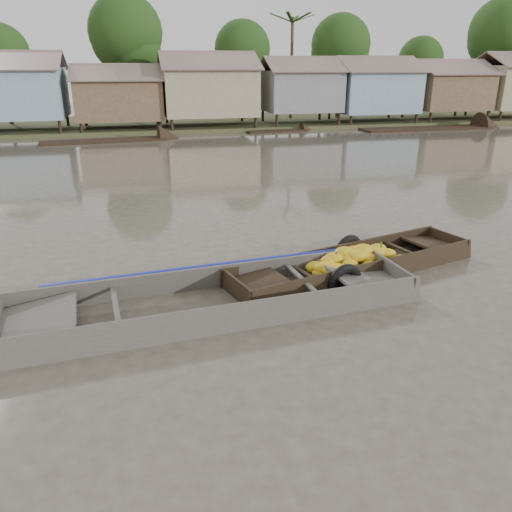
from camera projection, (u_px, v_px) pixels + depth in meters
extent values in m
plane|color=#464035|center=(307.00, 310.00, 9.82)|extent=(120.00, 120.00, 0.00)
cube|color=#384723|center=(172.00, 124.00, 39.75)|extent=(120.00, 12.00, 0.50)
cube|color=#7C99AB|center=(16.00, 93.00, 33.31)|extent=(6.20, 5.20, 3.20)
cube|color=brown|center=(5.00, 60.00, 31.30)|extent=(6.60, 3.02, 1.28)
cube|color=brown|center=(15.00, 60.00, 33.85)|extent=(6.60, 3.02, 1.28)
cube|color=brown|center=(120.00, 99.00, 34.95)|extent=(5.80, 4.60, 2.70)
cube|color=brown|center=(117.00, 72.00, 33.18)|extent=(6.20, 2.67, 1.14)
cube|color=brown|center=(117.00, 72.00, 35.43)|extent=(6.20, 2.67, 1.14)
cube|color=gray|center=(209.00, 91.00, 36.16)|extent=(6.50, 5.30, 3.30)
cube|color=brown|center=(211.00, 60.00, 34.11)|extent=(6.90, 3.08, 1.31)
cube|color=brown|center=(205.00, 60.00, 36.70)|extent=(6.90, 3.08, 1.31)
cube|color=slate|center=(300.00, 91.00, 37.71)|extent=(5.40, 4.70, 2.90)
cube|color=brown|center=(307.00, 64.00, 35.87)|extent=(5.80, 2.73, 1.17)
cube|color=brown|center=(296.00, 64.00, 38.17)|extent=(5.80, 2.73, 1.17)
cube|color=#7C99AB|center=(373.00, 91.00, 39.05)|extent=(6.00, 5.00, 3.10)
cube|color=brown|center=(384.00, 64.00, 37.11)|extent=(6.40, 2.90, 1.24)
cube|color=brown|center=(368.00, 64.00, 39.56)|extent=(6.40, 2.90, 1.24)
cube|color=brown|center=(447.00, 91.00, 40.49)|extent=(5.70, 4.90, 2.80)
cube|color=brown|center=(460.00, 67.00, 38.62)|extent=(6.10, 2.85, 1.21)
cube|color=brown|center=(440.00, 67.00, 41.02)|extent=(6.10, 2.85, 1.21)
cube|color=brown|center=(509.00, 60.00, 42.29)|extent=(6.70, 2.96, 1.26)
cylinder|color=#473323|center=(7.00, 94.00, 37.16)|extent=(0.28, 0.28, 4.90)
sphere|color=black|center=(0.00, 53.00, 36.15)|extent=(4.20, 4.20, 4.20)
cylinder|color=#473323|center=(130.00, 83.00, 37.96)|extent=(0.28, 0.28, 6.30)
sphere|color=black|center=(125.00, 31.00, 36.66)|extent=(5.40, 5.40, 5.40)
cylinder|color=#473323|center=(243.00, 88.00, 41.02)|extent=(0.28, 0.28, 5.25)
sphere|color=black|center=(242.00, 49.00, 39.94)|extent=(4.50, 4.50, 4.50)
cylinder|color=#473323|center=(338.00, 86.00, 41.79)|extent=(0.28, 0.28, 5.60)
sphere|color=black|center=(341.00, 44.00, 40.64)|extent=(4.80, 4.80, 4.80)
cylinder|color=#473323|center=(417.00, 91.00, 44.63)|extent=(0.28, 0.28, 4.55)
sphere|color=black|center=(421.00, 59.00, 43.69)|extent=(3.90, 3.90, 3.90)
cylinder|color=#473323|center=(494.00, 78.00, 44.87)|extent=(0.28, 0.28, 6.65)
sphere|color=black|center=(502.00, 32.00, 43.50)|extent=(5.70, 5.70, 5.70)
cylinder|color=#473323|center=(291.00, 71.00, 40.94)|extent=(0.24, 0.24, 8.00)
cube|color=black|center=(354.00, 274.00, 11.69)|extent=(6.22, 2.78, 0.08)
cube|color=black|center=(337.00, 256.00, 12.14)|extent=(6.08, 1.84, 0.58)
cube|color=black|center=(374.00, 274.00, 11.06)|extent=(6.08, 1.84, 0.58)
cube|color=black|center=(447.00, 243.00, 12.99)|extent=(0.42, 1.33, 0.55)
cube|color=black|center=(432.00, 244.00, 12.72)|extent=(1.34, 1.42, 0.21)
cube|color=black|center=(237.00, 292.00, 10.21)|extent=(0.42, 1.33, 0.55)
cube|color=black|center=(260.00, 284.00, 10.43)|extent=(1.34, 1.42, 0.21)
cube|color=black|center=(302.00, 272.00, 10.89)|extent=(0.45, 1.29, 0.05)
cube|color=black|center=(402.00, 249.00, 12.22)|extent=(0.45, 1.29, 0.05)
ellipsoid|color=gold|center=(377.00, 253.00, 11.59)|extent=(0.45, 0.37, 0.24)
ellipsoid|color=gold|center=(367.00, 258.00, 11.46)|extent=(0.50, 0.41, 0.27)
ellipsoid|color=gold|center=(344.00, 253.00, 11.40)|extent=(0.55, 0.44, 0.29)
ellipsoid|color=gold|center=(334.00, 259.00, 11.31)|extent=(0.58, 0.47, 0.31)
ellipsoid|color=gold|center=(354.00, 253.00, 12.05)|extent=(0.48, 0.39, 0.26)
ellipsoid|color=gold|center=(349.00, 254.00, 11.61)|extent=(0.55, 0.45, 0.29)
ellipsoid|color=gold|center=(343.00, 255.00, 11.63)|extent=(0.51, 0.42, 0.27)
ellipsoid|color=gold|center=(338.00, 274.00, 10.99)|extent=(0.56, 0.46, 0.30)
ellipsoid|color=gold|center=(377.00, 250.00, 12.15)|extent=(0.56, 0.46, 0.30)
ellipsoid|color=gold|center=(332.00, 270.00, 11.02)|extent=(0.58, 0.47, 0.31)
ellipsoid|color=gold|center=(342.00, 256.00, 11.69)|extent=(0.47, 0.38, 0.25)
ellipsoid|color=gold|center=(315.00, 267.00, 11.22)|extent=(0.53, 0.43, 0.28)
ellipsoid|color=gold|center=(323.00, 268.00, 11.10)|extent=(0.58, 0.47, 0.31)
ellipsoid|color=gold|center=(336.00, 255.00, 11.65)|extent=(0.46, 0.37, 0.24)
ellipsoid|color=gold|center=(369.00, 266.00, 11.32)|extent=(0.47, 0.38, 0.25)
ellipsoid|color=gold|center=(354.00, 251.00, 11.59)|extent=(0.44, 0.36, 0.24)
ellipsoid|color=gold|center=(336.00, 273.00, 10.96)|extent=(0.57, 0.46, 0.30)
ellipsoid|color=gold|center=(350.00, 265.00, 11.12)|extent=(0.44, 0.36, 0.24)
ellipsoid|color=gold|center=(330.00, 279.00, 10.86)|extent=(0.46, 0.37, 0.25)
ellipsoid|color=gold|center=(349.00, 258.00, 11.34)|extent=(0.54, 0.44, 0.29)
ellipsoid|color=gold|center=(357.00, 256.00, 11.31)|extent=(0.55, 0.45, 0.29)
ellipsoid|color=gold|center=(370.00, 253.00, 11.65)|extent=(0.53, 0.43, 0.28)
ellipsoid|color=gold|center=(369.00, 252.00, 12.14)|extent=(0.50, 0.41, 0.27)
ellipsoid|color=gold|center=(361.00, 256.00, 11.46)|extent=(0.52, 0.42, 0.28)
ellipsoid|color=gold|center=(387.00, 254.00, 11.80)|extent=(0.53, 0.43, 0.28)
ellipsoid|color=gold|center=(354.00, 253.00, 12.00)|extent=(0.50, 0.40, 0.27)
ellipsoid|color=gold|center=(336.00, 269.00, 11.05)|extent=(0.51, 0.42, 0.27)
ellipsoid|color=gold|center=(320.00, 273.00, 11.08)|extent=(0.45, 0.36, 0.24)
ellipsoid|color=gold|center=(400.00, 260.00, 11.75)|extent=(0.48, 0.39, 0.26)
ellipsoid|color=gold|center=(363.00, 250.00, 11.53)|extent=(0.59, 0.48, 0.32)
ellipsoid|color=gold|center=(329.00, 261.00, 11.26)|extent=(0.49, 0.40, 0.26)
ellipsoid|color=gold|center=(343.00, 256.00, 11.53)|extent=(0.51, 0.41, 0.27)
cylinder|color=#3F6626|center=(336.00, 256.00, 11.23)|extent=(0.04, 0.04, 0.20)
cylinder|color=#3F6626|center=(363.00, 250.00, 11.59)|extent=(0.04, 0.04, 0.20)
cylinder|color=#3F6626|center=(381.00, 246.00, 11.84)|extent=(0.04, 0.04, 0.20)
torus|color=black|center=(349.00, 250.00, 12.41)|extent=(0.84, 0.41, 0.81)
torus|color=black|center=(345.00, 283.00, 10.57)|extent=(0.88, 0.42, 0.86)
cube|color=#403B36|center=(216.00, 312.00, 9.92)|extent=(8.02, 2.40, 0.08)
cube|color=#403B36|center=(204.00, 280.00, 10.67)|extent=(8.05, 0.89, 0.64)
cube|color=#403B36|center=(229.00, 322.00, 8.97)|extent=(8.05, 0.89, 0.64)
cube|color=#403B36|center=(389.00, 274.00, 11.00)|extent=(0.24, 1.97, 0.61)
cube|color=#403B36|center=(362.00, 275.00, 10.76)|extent=(1.51, 1.81, 0.25)
cube|color=#403B36|center=(36.00, 321.00, 8.82)|extent=(1.51, 1.81, 0.25)
cube|color=#403B36|center=(116.00, 307.00, 9.21)|extent=(0.27, 1.89, 0.05)
cube|color=#403B36|center=(303.00, 281.00, 10.34)|extent=(0.27, 1.89, 0.05)
cube|color=#665E54|center=(216.00, 310.00, 9.90)|extent=(6.12, 2.07, 0.02)
cube|color=#0F1B98|center=(203.00, 269.00, 10.64)|extent=(6.50, 0.68, 0.16)
torus|color=olive|center=(343.00, 296.00, 10.40)|extent=(0.45, 0.45, 0.06)
torus|color=olive|center=(343.00, 295.00, 10.39)|extent=(0.36, 0.36, 0.06)
cube|color=black|center=(425.00, 130.00, 36.85)|extent=(9.80, 2.19, 0.35)
cube|color=black|center=(103.00, 143.00, 30.99)|extent=(7.60, 2.36, 0.35)
cube|color=black|center=(276.00, 133.00, 35.41)|extent=(4.38, 1.54, 0.35)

